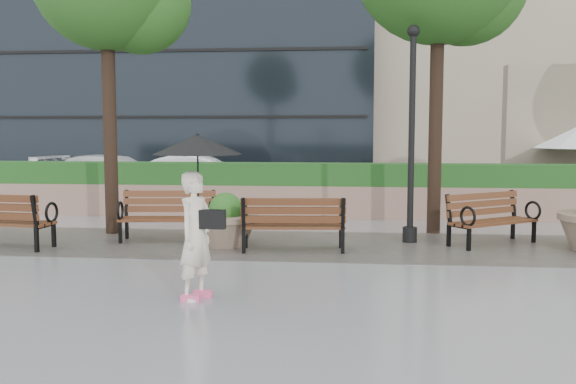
# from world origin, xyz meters

# --- Properties ---
(ground) EXTENTS (100.00, 100.00, 0.00)m
(ground) POSITION_xyz_m (0.00, 0.00, 0.00)
(ground) COLOR gray
(ground) RESTS_ON ground
(cobble_strip) EXTENTS (28.00, 3.20, 0.01)m
(cobble_strip) POSITION_xyz_m (0.00, 3.00, 0.01)
(cobble_strip) COLOR #383330
(cobble_strip) RESTS_ON ground
(hedge_wall) EXTENTS (24.00, 0.80, 1.35)m
(hedge_wall) POSITION_xyz_m (0.00, 7.00, 0.66)
(hedge_wall) COLOR #8E695C
(hedge_wall) RESTS_ON ground
(asphalt_street) EXTENTS (40.00, 7.00, 0.00)m
(asphalt_street) POSITION_xyz_m (0.00, 11.00, 0.00)
(asphalt_street) COLOR black
(asphalt_street) RESTS_ON ground
(bench_0) EXTENTS (1.99, 0.98, 1.03)m
(bench_0) POSITION_xyz_m (-6.25, 2.14, 0.31)
(bench_0) COLOR brown
(bench_0) RESTS_ON ground
(bench_1) EXTENTS (1.89, 0.92, 0.98)m
(bench_1) POSITION_xyz_m (-3.39, 3.14, 0.29)
(bench_1) COLOR brown
(bench_1) RESTS_ON ground
(bench_2) EXTENTS (1.90, 0.90, 0.99)m
(bench_2) POSITION_xyz_m (-0.84, 2.38, 0.29)
(bench_2) COLOR brown
(bench_2) RESTS_ON ground
(bench_3) EXTENTS (1.89, 1.64, 0.98)m
(bench_3) POSITION_xyz_m (2.85, 3.40, 0.29)
(bench_3) COLOR brown
(bench_3) RESTS_ON ground
(planter_left) EXTENTS (1.21, 1.21, 1.02)m
(planter_left) POSITION_xyz_m (-2.15, 2.73, 0.40)
(planter_left) COLOR #7F6B56
(planter_left) RESTS_ON ground
(lamppost) EXTENTS (0.28, 0.28, 4.16)m
(lamppost) POSITION_xyz_m (1.32, 3.50, 1.83)
(lamppost) COLOR black
(lamppost) RESTS_ON ground
(car_left) EXTENTS (5.12, 2.74, 1.41)m
(car_left) POSITION_xyz_m (-7.00, 9.83, 0.71)
(car_left) COLOR silver
(car_left) RESTS_ON ground
(car_right) EXTENTS (4.40, 1.89, 1.41)m
(car_right) POSITION_xyz_m (-4.57, 10.68, 0.71)
(car_right) COLOR silver
(car_right) RESTS_ON ground
(pedestrian) EXTENTS (1.15, 1.15, 2.12)m
(pedestrian) POSITION_xyz_m (-1.77, -0.99, 1.29)
(pedestrian) COLOR #F1E4CB
(pedestrian) RESTS_ON ground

